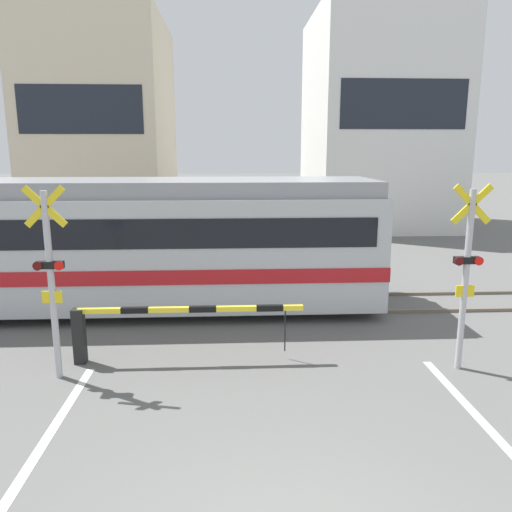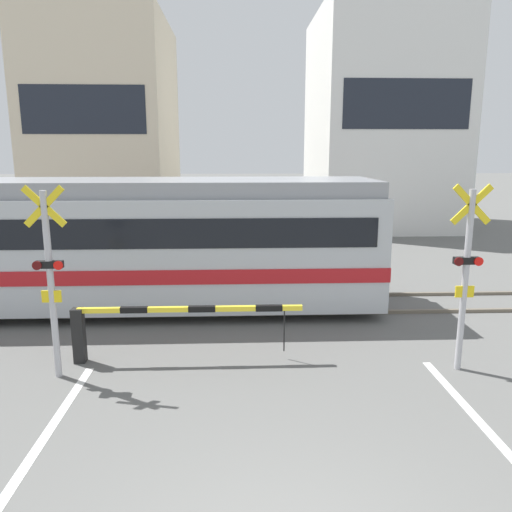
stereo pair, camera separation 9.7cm
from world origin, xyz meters
The scene contains 10 objects.
rail_track_near centered at (0.00, 7.53, 0.04)m, with size 50.00×0.10×0.08m.
rail_track_far centered at (0.00, 8.97, 0.04)m, with size 50.00×0.10×0.08m.
commuter_train centered at (-5.17, 8.25, 1.67)m, with size 16.26×2.88×3.12m.
crossing_barrier_near centered at (-2.13, 5.03, 0.77)m, with size 4.15×0.20×1.03m.
crossing_barrier_far centered at (2.13, 11.23, 0.77)m, with size 4.15×0.20×1.03m.
crossing_signal_left centered at (-3.47, 4.46, 1.79)m, with size 0.68×0.15×3.25m.
crossing_signal_right centered at (3.47, 4.46, 1.79)m, with size 0.68×0.15×3.25m.
pedestrian centered at (0.52, 13.93, 0.91)m, with size 0.38×0.22×1.59m.
building_left_of_street centered at (-6.68, 22.06, 4.94)m, with size 6.10×7.97×9.89m.
building_right_of_street centered at (6.88, 22.06, 5.19)m, with size 6.52×7.97×10.38m.
Camera 2 is at (-0.43, -3.59, 3.78)m, focal length 35.00 mm.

